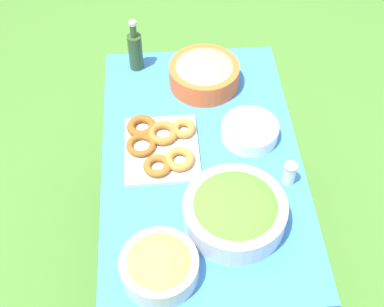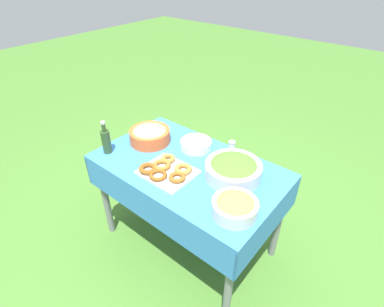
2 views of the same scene
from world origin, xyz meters
TOP-DOWN VIEW (x-y plane):
  - ground_plane at (0.00, 0.00)m, footprint 14.00×14.00m
  - picnic_table at (0.00, 0.00)m, footprint 1.26×0.76m
  - salad_bowl at (0.30, 0.09)m, footprint 0.35×0.35m
  - pasta_bowl at (-0.41, 0.05)m, footprint 0.30×0.30m
  - donut_platter at (-0.05, -0.15)m, footprint 0.35×0.30m
  - plate_stack at (-0.09, 0.20)m, footprint 0.22×0.22m
  - olive_oil_bottle at (-0.54, -0.24)m, footprint 0.06×0.06m
  - olive_bowl at (0.48, -0.18)m, footprint 0.25×0.25m
  - salt_shaker at (0.14, 0.31)m, footprint 0.05×0.05m

SIDE VIEW (x-z plane):
  - ground_plane at x=0.00m, z-range 0.00..0.00m
  - picnic_table at x=0.00m, z-range 0.27..1.04m
  - donut_platter at x=-0.05m, z-range 0.76..0.81m
  - plate_stack at x=-0.09m, z-range 0.77..0.83m
  - salt_shaker at x=0.14m, z-range 0.77..0.86m
  - olive_bowl at x=0.48m, z-range 0.77..0.87m
  - pasta_bowl at x=-0.41m, z-range 0.77..0.89m
  - salad_bowl at x=0.30m, z-range 0.77..0.89m
  - olive_oil_bottle at x=-0.54m, z-range 0.74..0.98m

